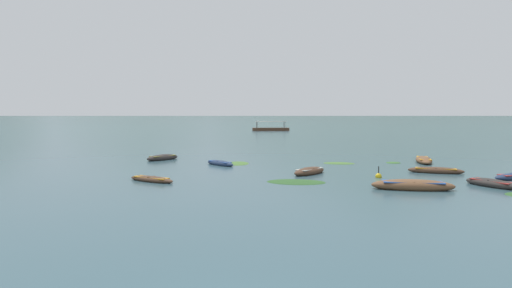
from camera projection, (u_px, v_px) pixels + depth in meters
The scene contains 17 objects.
ground_plane at pixel (293, 115), 1498.11m from camera, with size 6000.00×6000.00×0.00m, color #385660.
mountain_1 at pixel (142, 82), 2205.17m from camera, with size 1294.87×1294.87×340.47m, color slate.
mountain_2 at pixel (380, 61), 2226.72m from camera, with size 2449.78×2449.78×571.14m, color #56665B.
rowboat_0 at pixel (309, 171), 29.20m from camera, with size 2.81×3.32×0.59m.
rowboat_1 at pixel (424, 160), 36.27m from camera, with size 2.02×4.66×0.61m.
rowboat_3 at pixel (220, 163), 34.33m from camera, with size 2.99×2.92×0.47m.
rowboat_4 at pixel (492, 183), 24.14m from camera, with size 2.61×3.29×0.55m.
rowboat_5 at pixel (413, 185), 23.21m from camera, with size 4.54×1.63×0.70m.
rowboat_7 at pixel (436, 171), 29.73m from camera, with size 3.86×1.94×0.52m.
rowboat_8 at pixel (151, 179), 25.98m from camera, with size 3.49×2.33×0.41m.
rowboat_9 at pixel (163, 158), 38.22m from camera, with size 2.81×3.42×0.63m.
ferry_0 at pixel (271, 129), 105.36m from camera, with size 9.39×4.08×2.54m.
mooring_buoy at pixel (379, 176), 27.54m from camera, with size 0.41×0.41×0.86m.
weed_patch_1 at pixel (393, 163), 35.85m from camera, with size 1.29×1.13×0.14m, color #38662D.
weed_patch_2 at pixel (296, 182), 25.72m from camera, with size 3.59×2.17×0.14m, color #2D5628.
weed_patch_3 at pixel (339, 163), 35.48m from camera, with size 1.58×2.61×0.14m, color #477033.
weed_patch_4 at pixel (238, 164), 35.38m from camera, with size 2.87×1.87×0.14m, color #477033.
Camera 1 is at (0.99, -7.24, 4.15)m, focal length 29.57 mm.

